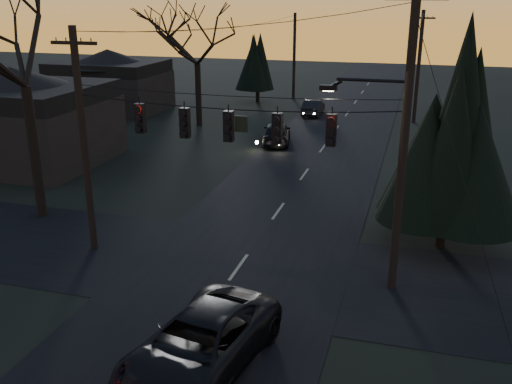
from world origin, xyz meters
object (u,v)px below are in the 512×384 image
(utility_pole_right, at_px, (391,288))
(sedan_oncoming_b, at_px, (313,108))
(suv_near, at_px, (200,344))
(utility_pole_far_r, at_px, (413,123))
(utility_pole_far_l, at_px, (293,99))
(evergreen_right, at_px, (452,135))
(bare_tree_left, at_px, (18,29))
(utility_pole_left, at_px, (94,248))
(sedan_oncoming_a, at_px, (277,133))

(utility_pole_right, distance_m, sedan_oncoming_b, 29.83)
(utility_pole_right, bearing_deg, suv_near, -127.42)
(utility_pole_far_r, height_order, utility_pole_far_l, utility_pole_far_r)
(utility_pole_far_r, relative_size, evergreen_right, 1.08)
(bare_tree_left, relative_size, sedan_oncoming_b, 2.99)
(evergreen_right, bearing_deg, utility_pole_right, -112.21)
(utility_pole_left, distance_m, bare_tree_left, 9.53)
(utility_pole_far_r, distance_m, evergreen_right, 24.47)
(utility_pole_left, relative_size, utility_pole_far_r, 1.00)
(utility_pole_right, relative_size, suv_near, 1.79)
(utility_pole_right, distance_m, sedan_oncoming_a, 20.28)
(utility_pole_right, distance_m, utility_pole_far_r, 28.00)
(utility_pole_far_l, height_order, sedan_oncoming_a, utility_pole_far_l)
(bare_tree_left, xyz_separation_m, sedan_oncoming_b, (7.52, 26.19, -7.54))
(bare_tree_left, relative_size, evergreen_right, 1.48)
(utility_pole_far_r, height_order, evergreen_right, evergreen_right)
(utility_pole_far_l, bearing_deg, utility_pole_far_r, -34.82)
(sedan_oncoming_b, bearing_deg, sedan_oncoming_a, 86.54)
(utility_pole_far_r, bearing_deg, sedan_oncoming_a, -131.91)
(sedan_oncoming_a, xyz_separation_m, sedan_oncoming_b, (0.54, 10.38, -0.10))
(utility_pole_far_r, bearing_deg, bare_tree_left, -121.58)
(utility_pole_right, distance_m, evergreen_right, 6.28)
(utility_pole_far_l, relative_size, sedan_oncoming_b, 2.04)
(utility_pole_right, bearing_deg, bare_tree_left, 170.95)
(utility_pole_left, height_order, bare_tree_left, bare_tree_left)
(utility_pole_far_r, bearing_deg, sedan_oncoming_b, 175.18)
(evergreen_right, height_order, sedan_oncoming_a, evergreen_right)
(bare_tree_left, height_order, evergreen_right, bare_tree_left)
(sedan_oncoming_a, bearing_deg, utility_pole_far_r, -142.72)
(utility_pole_far_l, relative_size, bare_tree_left, 0.68)
(utility_pole_right, distance_m, suv_near, 7.64)
(evergreen_right, bearing_deg, sedan_oncoming_a, 125.88)
(bare_tree_left, distance_m, sedan_oncoming_a, 18.82)
(utility_pole_far_r, bearing_deg, evergreen_right, -86.09)
(utility_pole_left, xyz_separation_m, sedan_oncoming_b, (3.34, 28.69, 0.65))
(utility_pole_far_l, bearing_deg, bare_tree_left, -97.11)
(sedan_oncoming_b, bearing_deg, evergreen_right, 111.18)
(utility_pole_left, relative_size, evergreen_right, 1.08)
(suv_near, xyz_separation_m, sedan_oncoming_a, (-4.08, 24.35, -0.03))
(utility_pole_far_l, height_order, suv_near, utility_pole_far_l)
(evergreen_right, bearing_deg, bare_tree_left, -174.99)
(utility_pole_right, distance_m, utility_pole_left, 11.50)
(bare_tree_left, bearing_deg, sedan_oncoming_a, 66.18)
(evergreen_right, bearing_deg, suv_near, -121.90)
(sedan_oncoming_b, bearing_deg, utility_pole_left, 82.87)
(utility_pole_far_r, xyz_separation_m, utility_pole_far_l, (-11.50, 8.00, 0.00))
(utility_pole_right, xyz_separation_m, utility_pole_left, (-11.50, 0.00, 0.00))
(sedan_oncoming_a, bearing_deg, sedan_oncoming_b, -103.77)
(utility_pole_right, bearing_deg, sedan_oncoming_b, 105.88)
(utility_pole_right, bearing_deg, utility_pole_far_l, 107.72)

